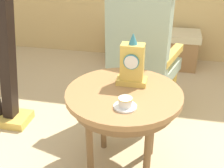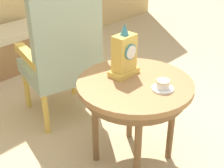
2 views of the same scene
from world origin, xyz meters
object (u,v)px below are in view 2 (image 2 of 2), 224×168
Objects in this scene: side_table at (135,92)px; armchair at (62,52)px; mantel_clock at (124,55)px; teacup_left at (163,85)px.

armchair reaches higher than side_table.
side_table is 0.73m from armchair.
mantel_clock is at bearing -89.53° from armchair.
mantel_clock is at bearing 91.50° from teacup_left.
teacup_left is 0.90m from armchair.
teacup_left is 0.31m from mantel_clock.
side_table is 0.63× the size of armchair.
armchair is (-0.00, 0.61, -0.15)m from mantel_clock.
teacup_left is at bearing -88.50° from mantel_clock.
teacup_left is (0.04, -0.18, 0.10)m from side_table.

